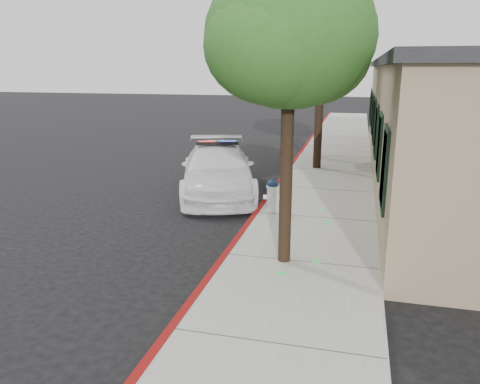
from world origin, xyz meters
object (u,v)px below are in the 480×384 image
police_car (218,169)px  fire_hydrant (273,195)px  street_tree_mid (323,24)px  street_tree_far (321,71)px  street_tree_near (290,43)px

police_car → fire_hydrant: bearing=-60.4°
street_tree_mid → street_tree_far: 2.74m
fire_hydrant → street_tree_far: bearing=80.5°
street_tree_mid → street_tree_far: (-0.16, 2.16, -1.68)m
street_tree_mid → street_tree_far: size_ratio=1.46×
fire_hydrant → street_tree_near: 5.02m
street_tree_near → street_tree_mid: bearing=91.2°
street_tree_near → fire_hydrant: bearing=104.6°
fire_hydrant → street_tree_mid: (0.64, 6.22, 4.88)m
fire_hydrant → street_tree_far: (0.47, 8.38, 3.20)m
police_car → street_tree_mid: 6.92m
police_car → street_tree_near: 6.97m
fire_hydrant → street_tree_far: 8.98m
street_tree_near → street_tree_mid: 9.51m
police_car → street_tree_far: bearing=50.0°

